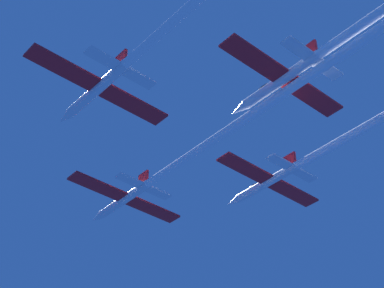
% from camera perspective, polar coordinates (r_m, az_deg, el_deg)
% --- Properties ---
extents(jet_lead, '(20.11, 63.34, 3.33)m').
position_cam_1_polar(jet_lead, '(88.98, 0.63, -0.51)').
color(jet_lead, white).
extents(jet_left_wing, '(20.11, 53.21, 3.33)m').
position_cam_1_polar(jet_left_wing, '(72.82, -2.56, 10.24)').
color(jet_left_wing, white).
extents(jet_right_wing, '(20.11, 54.58, 3.33)m').
position_cam_1_polar(jet_right_wing, '(91.83, 13.13, 0.21)').
color(jet_right_wing, white).
extents(jet_slot, '(20.11, 57.16, 3.33)m').
position_cam_1_polar(jet_slot, '(74.92, 16.74, 11.41)').
color(jet_slot, white).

